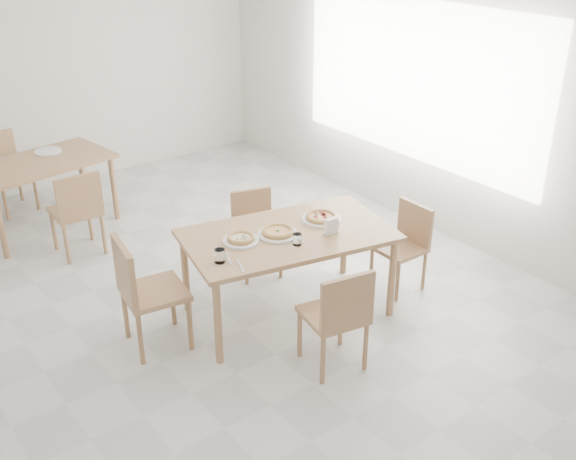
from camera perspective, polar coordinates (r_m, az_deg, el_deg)
room at (r=7.05m, az=10.65°, el=12.29°), size 7.28×7.00×7.00m
main_table at (r=5.42m, az=0.00°, el=-0.95°), size 1.81×1.26×0.75m
chair_south at (r=4.87m, az=4.33°, el=-7.02°), size 0.49×0.49×0.85m
chair_north at (r=6.19m, az=-2.82°, el=0.34°), size 0.48×0.48×0.77m
chair_west at (r=5.18m, az=-12.21°, el=-4.77°), size 0.52×0.52×0.92m
chair_east at (r=6.01m, az=9.93°, el=-0.86°), size 0.39×0.39×0.78m
plate_margherita at (r=5.35m, az=-0.87°, el=-0.35°), size 0.32×0.32×0.02m
plate_mushroom at (r=5.26m, az=-4.01°, el=-0.90°), size 0.29×0.29×0.02m
plate_pepperoni at (r=5.60m, az=2.82°, el=0.92°), size 0.33×0.33×0.02m
pizza_margherita at (r=5.34m, az=-0.87°, el=-0.13°), size 0.26×0.26×0.03m
pizza_mushroom at (r=5.25m, az=-4.02°, el=-0.68°), size 0.23×0.23×0.03m
pizza_pepperoni at (r=5.59m, az=2.82°, el=1.13°), size 0.26×0.26×0.03m
tumbler_a at (r=4.96m, az=-5.80°, el=-2.19°), size 0.08×0.08×0.10m
tumbler_b at (r=5.19m, az=0.79°, el=-0.80°), size 0.07×0.07×0.09m
napkin_holder at (r=5.35m, az=3.68°, el=0.29°), size 0.13×0.07×0.14m
fork_a at (r=4.92m, az=-4.06°, el=-3.05°), size 0.08×0.19×0.01m
fork_b at (r=5.02m, az=-5.05°, el=-2.46°), size 0.08×0.18×0.01m
second_table at (r=7.37m, az=-20.25°, el=4.84°), size 1.49×0.99×0.75m
chair_back_s at (r=6.72m, az=-17.40°, el=1.79°), size 0.44×0.44×0.87m
chair_back_n at (r=8.08m, az=-22.90°, el=4.98°), size 0.50×0.50×0.86m
plate_empty at (r=7.57m, az=-19.66°, el=6.29°), size 0.27×0.27×0.02m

